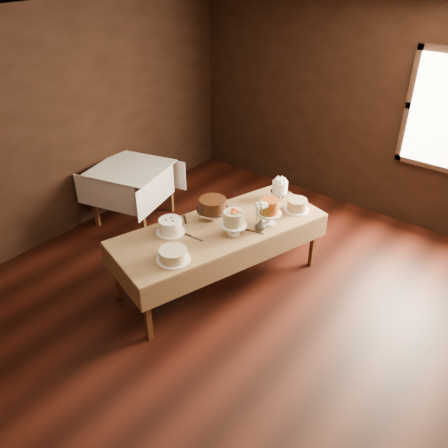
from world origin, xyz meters
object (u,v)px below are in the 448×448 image
at_px(flower_vase, 260,225).
at_px(cake_server_e, 185,221).
at_px(cake_server_a, 197,239).
at_px(display_table, 220,232).
at_px(cake_meringue, 280,190).
at_px(cake_caramel, 269,213).
at_px(cake_server_c, 237,217).
at_px(cake_server_d, 257,233).
at_px(cake_flowers, 234,224).
at_px(cake_cream, 173,255).
at_px(side_table, 131,174).
at_px(cake_speckled, 297,205).
at_px(cake_chocolate, 213,210).
at_px(cake_swirl, 171,226).

bearing_deg(flower_vase, cake_server_e, -154.69).
bearing_deg(flower_vase, cake_server_a, -126.90).
distance_m(display_table, cake_server_a, 0.33).
distance_m(cake_meringue, cake_caramel, 0.60).
bearing_deg(cake_server_c, cake_caramel, -74.41).
bearing_deg(flower_vase, cake_server_d, -85.20).
distance_m(cake_meringue, cake_server_c, 0.68).
xyz_separation_m(cake_flowers, cake_cream, (-0.18, -0.72, -0.07)).
height_order(cake_meringue, cake_server_c, cake_meringue).
bearing_deg(cake_server_a, side_table, 156.09).
bearing_deg(cake_server_e, cake_speckled, 88.41).
xyz_separation_m(display_table, cake_chocolate, (-0.17, 0.09, 0.17)).
distance_m(cake_meringue, cake_chocolate, 0.91).
distance_m(cake_cream, flower_vase, 1.02).
height_order(cake_cream, cake_server_c, cake_cream).
xyz_separation_m(side_table, cake_server_e, (1.42, -0.48, 0.04)).
distance_m(side_table, cake_flowers, 2.03).
bearing_deg(cake_swirl, cake_caramel, 47.99).
relative_size(cake_swirl, cake_server_d, 1.32).
relative_size(cake_caramel, cake_server_e, 1.27).
height_order(side_table, cake_flowers, cake_flowers).
distance_m(cake_chocolate, cake_flowers, 0.38).
relative_size(cake_chocolate, cake_swirl, 1.32).
distance_m(cake_caramel, flower_vase, 0.18).
bearing_deg(cake_server_a, cake_swirl, -169.24).
xyz_separation_m(cake_caramel, cake_server_a, (-0.40, -0.71, -0.13)).
relative_size(cake_swirl, cake_server_e, 1.32).
distance_m(cake_speckled, cake_swirl, 1.46).
bearing_deg(cake_flowers, cake_cream, -103.85).
distance_m(side_table, cake_cream, 2.12).
relative_size(cake_chocolate, cake_server_e, 1.74).
height_order(cake_flowers, cake_server_c, cake_flowers).
relative_size(cake_server_a, flower_vase, 2.00).
xyz_separation_m(cake_server_c, cake_server_e, (-0.39, -0.41, 0.00)).
xyz_separation_m(cake_speckled, cake_server_a, (-0.50, -1.15, -0.06)).
height_order(cake_cream, flower_vase, flower_vase).
relative_size(cake_server_a, cake_server_d, 1.00).
relative_size(cake_chocolate, flower_vase, 3.47).
bearing_deg(cake_cream, cake_chocolate, 102.65).
relative_size(cake_speckled, cake_server_d, 1.19).
height_order(display_table, cake_server_c, cake_server_c).
bearing_deg(cake_server_a, cake_flowers, 49.87).
relative_size(display_table, side_table, 2.21).
xyz_separation_m(side_table, cake_server_d, (2.17, -0.20, 0.04)).
relative_size(cake_swirl, cake_cream, 0.84).
relative_size(cake_speckled, cake_server_c, 1.19).
height_order(cake_swirl, cake_server_e, cake_swirl).
bearing_deg(cake_speckled, cake_chocolate, -130.19).
bearing_deg(flower_vase, cake_server_c, 170.52).
xyz_separation_m(cake_meringue, cake_flowers, (0.05, -0.96, 0.02)).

